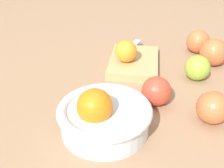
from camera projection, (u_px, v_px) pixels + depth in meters
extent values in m
plane|color=#997556|center=(149.00, 91.00, 0.75)|extent=(2.40, 2.40, 0.00)
cylinder|color=silver|center=(105.00, 120.00, 0.60)|extent=(0.19, 0.19, 0.05)
torus|color=silver|center=(105.00, 110.00, 0.59)|extent=(0.20, 0.20, 0.02)
sphere|color=orange|center=(95.00, 106.00, 0.57)|extent=(0.07, 0.07, 0.07)
cube|color=tan|center=(134.00, 62.00, 0.87)|extent=(0.23, 0.17, 0.02)
sphere|color=orange|center=(126.00, 51.00, 0.83)|extent=(0.07, 0.07, 0.07)
cube|color=silver|center=(133.00, 45.00, 0.95)|extent=(0.11, 0.06, 0.00)
cylinder|color=black|center=(124.00, 53.00, 0.89)|extent=(0.05, 0.03, 0.01)
sphere|color=#CC6638|center=(198.00, 41.00, 0.94)|extent=(0.08, 0.08, 0.08)
sphere|color=#CC6638|center=(213.00, 108.00, 0.62)|extent=(0.07, 0.07, 0.07)
sphere|color=#8EB738|center=(197.00, 68.00, 0.79)|extent=(0.07, 0.07, 0.07)
sphere|color=#CC6638|center=(213.00, 52.00, 0.86)|extent=(0.08, 0.08, 0.08)
sphere|color=#D6422D|center=(156.00, 91.00, 0.68)|extent=(0.07, 0.07, 0.07)
ellipsoid|color=orange|center=(95.00, 92.00, 0.74)|extent=(0.06, 0.06, 0.01)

